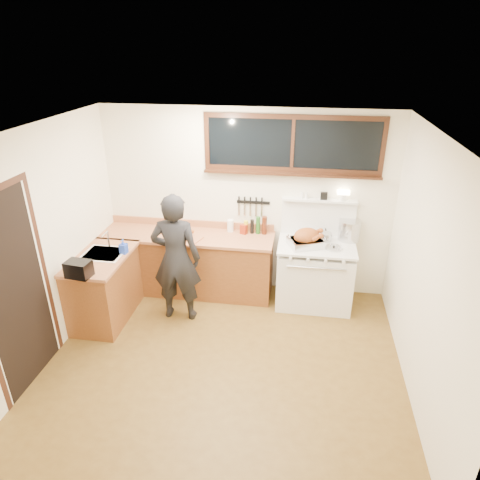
% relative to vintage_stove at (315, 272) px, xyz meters
% --- Properties ---
extents(ground_plane, '(4.00, 3.50, 0.02)m').
position_rel_vintage_stove_xyz_m(ground_plane, '(-1.00, -1.41, -0.48)').
color(ground_plane, brown).
extents(room_shell, '(4.10, 3.60, 2.65)m').
position_rel_vintage_stove_xyz_m(room_shell, '(-1.00, -1.41, 1.18)').
color(room_shell, white).
rests_on(room_shell, ground).
extents(counter_back, '(2.44, 0.64, 1.00)m').
position_rel_vintage_stove_xyz_m(counter_back, '(-1.80, 0.04, -0.01)').
color(counter_back, brown).
rests_on(counter_back, ground).
extents(counter_left, '(0.64, 1.09, 0.90)m').
position_rel_vintage_stove_xyz_m(counter_left, '(-2.70, -0.79, -0.01)').
color(counter_left, brown).
rests_on(counter_left, ground).
extents(sink_unit, '(0.50, 0.45, 0.37)m').
position_rel_vintage_stove_xyz_m(sink_unit, '(-2.68, -0.71, 0.38)').
color(sink_unit, white).
rests_on(sink_unit, counter_left).
extents(vintage_stove, '(1.02, 0.74, 1.57)m').
position_rel_vintage_stove_xyz_m(vintage_stove, '(0.00, 0.00, 0.00)').
color(vintage_stove, white).
rests_on(vintage_stove, ground).
extents(back_window, '(2.32, 0.13, 0.77)m').
position_rel_vintage_stove_xyz_m(back_window, '(-0.40, 0.31, 1.60)').
color(back_window, black).
rests_on(back_window, room_shell).
extents(left_doorway, '(0.02, 1.04, 2.17)m').
position_rel_vintage_stove_xyz_m(left_doorway, '(-2.99, -1.96, 0.62)').
color(left_doorway, black).
rests_on(left_doorway, ground).
extents(knife_strip, '(0.46, 0.03, 0.28)m').
position_rel_vintage_stove_xyz_m(knife_strip, '(-0.92, 0.32, 0.84)').
color(knife_strip, black).
rests_on(knife_strip, room_shell).
extents(man, '(0.64, 0.44, 1.72)m').
position_rel_vintage_stove_xyz_m(man, '(-1.76, -0.62, 0.39)').
color(man, black).
rests_on(man, ground).
extents(soap_bottle, '(0.10, 0.10, 0.19)m').
position_rel_vintage_stove_xyz_m(soap_bottle, '(-2.43, -0.65, 0.53)').
color(soap_bottle, blue).
rests_on(soap_bottle, counter_left).
extents(toaster, '(0.30, 0.22, 0.19)m').
position_rel_vintage_stove_xyz_m(toaster, '(-2.70, -1.29, 0.53)').
color(toaster, black).
rests_on(toaster, counter_left).
extents(cutting_board, '(0.53, 0.46, 0.15)m').
position_rel_vintage_stove_xyz_m(cutting_board, '(-1.79, -0.14, 0.49)').
color(cutting_board, '#B36E47').
rests_on(cutting_board, counter_back).
extents(roast_turkey, '(0.53, 0.47, 0.25)m').
position_rel_vintage_stove_xyz_m(roast_turkey, '(-0.14, -0.08, 0.54)').
color(roast_turkey, silver).
rests_on(roast_turkey, vintage_stove).
extents(stockpot, '(0.38, 0.38, 0.28)m').
position_rel_vintage_stove_xyz_m(stockpot, '(0.42, 0.22, 0.57)').
color(stockpot, silver).
rests_on(stockpot, vintage_stove).
extents(saucepan, '(0.16, 0.27, 0.11)m').
position_rel_vintage_stove_xyz_m(saucepan, '(0.12, 0.13, 0.49)').
color(saucepan, silver).
rests_on(saucepan, vintage_stove).
extents(pot_lid, '(0.27, 0.27, 0.04)m').
position_rel_vintage_stove_xyz_m(pot_lid, '(0.21, -0.11, 0.45)').
color(pot_lid, silver).
rests_on(pot_lid, vintage_stove).
extents(coffee_tin, '(0.11, 0.10, 0.13)m').
position_rel_vintage_stove_xyz_m(coffee_tin, '(-1.01, 0.18, 0.50)').
color(coffee_tin, maroon).
rests_on(coffee_tin, counter_back).
extents(pitcher, '(0.09, 0.09, 0.17)m').
position_rel_vintage_stove_xyz_m(pitcher, '(-1.21, 0.24, 0.52)').
color(pitcher, white).
rests_on(pitcher, counter_back).
extents(bottle_cluster, '(0.32, 0.07, 0.26)m').
position_rel_vintage_stove_xyz_m(bottle_cluster, '(-0.83, 0.22, 0.55)').
color(bottle_cluster, black).
rests_on(bottle_cluster, counter_back).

